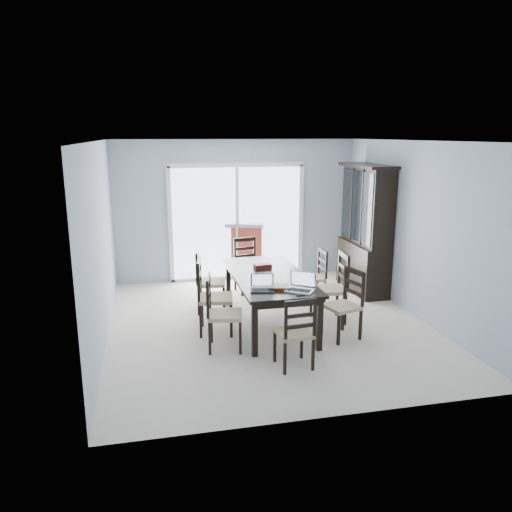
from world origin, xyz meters
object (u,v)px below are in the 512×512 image
Objects in this scene: chair_left_near at (217,305)px; game_box at (263,266)px; chair_left_mid at (208,288)px; chair_right_far at (316,270)px; chair_end_near at (297,326)px; dining_table at (269,280)px; china_hutch at (365,230)px; cell_phone at (300,295)px; laptop_silver at (300,287)px; laptop_dark at (262,287)px; chair_right_near at (347,296)px; hot_tub at (214,242)px; chair_right_mid at (335,280)px; chair_left_far at (205,274)px; chair_end_far at (247,259)px.

chair_left_near is 4.43× the size of game_box.
game_box is (0.87, 0.45, 0.14)m from chair_left_mid.
chair_end_near is at bearing 154.04° from chair_right_far.
chair_end_near is at bearing -90.80° from dining_table.
cell_phone is at bearing -129.74° from china_hutch.
chair_end_near is at bearing -75.47° from laptop_silver.
laptop_dark is 3.13× the size of cell_phone.
cell_phone is at bearing -71.31° from laptop_silver.
chair_right_near is at bearing 48.29° from laptop_silver.
chair_right_near is at bearing 27.57° from cell_phone.
chair_left_mid reaches higher than game_box.
chair_right_far reaches higher than game_box.
dining_table is 1.29m from chair_right_far.
chair_left_mid is at bearing 179.94° from laptop_silver.
china_hutch reaches higher than laptop_dark.
chair_right_near reaches higher than hot_tub.
cell_phone is (-1.87, -2.25, -0.32)m from china_hutch.
chair_end_near reaches higher than game_box.
laptop_silver reaches higher than game_box.
chair_end_near is at bearing -90.53° from game_box.
dining_table is 1.14m from chair_right_near.
game_box is at bearing 90.57° from dining_table.
chair_right_mid is 1.13m from laptop_silver.
game_box is at bearing 112.61° from chair_right_far.
chair_left_far is 2.26m from chair_right_near.
chair_left_far is 1.05× the size of chair_end_far.
chair_end_far is at bearing 89.40° from dining_table.
chair_left_mid is at bearing -152.69° from game_box.
chair_end_near is (0.80, -2.22, -0.05)m from chair_left_far.
china_hutch is 2.11m from chair_end_far.
cell_phone is 4.44m from hot_tub.
chair_right_far is (0.07, 1.46, -0.03)m from chair_right_near.
hot_tub is (0.56, 3.51, -0.11)m from chair_left_mid.
chair_left_near is 1.04× the size of chair_end_far.
laptop_silver is (1.02, -1.60, 0.21)m from chair_left_far.
china_hutch is at bearing 53.76° from cell_phone.
chair_end_far is (0.85, 2.34, -0.02)m from chair_left_near.
chair_left_mid is at bearing 114.07° from chair_right_far.
china_hutch is at bearing 31.71° from dining_table.
chair_left_mid reaches higher than cell_phone.
hot_tub is (-1.24, 4.07, -0.05)m from chair_right_near.
china_hutch is at bearing 134.58° from chair_left_near.
laptop_dark is at bearing 122.08° from chair_right_mid.
chair_end_far is at bearing 168.17° from china_hutch.
chair_end_far is (-0.97, 1.72, -0.06)m from chair_right_mid.
chair_left_near is at bearing 73.83° from chair_right_near.
cell_phone is at bearing 97.30° from chair_right_near.
chair_end_far is at bearing 96.48° from cell_phone.
chair_right_mid reaches higher than chair_right_far.
hot_tub is (-0.31, 3.06, -0.25)m from game_box.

